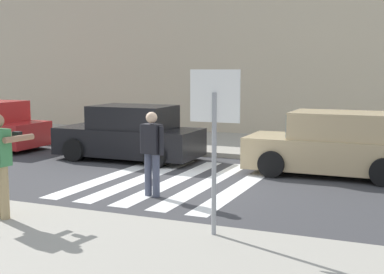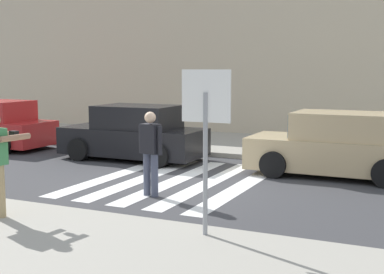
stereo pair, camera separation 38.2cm
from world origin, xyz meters
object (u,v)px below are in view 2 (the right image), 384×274
object	(u,v)px
pedestrian_crossing	(150,149)
parked_car_black	(134,134)
stop_sign	(206,116)
parked_car_tan	(336,146)

from	to	relation	value
pedestrian_crossing	parked_car_black	size ratio (longest dim) A/B	0.42
parked_car_black	pedestrian_crossing	bearing A→B (deg)	-54.70
pedestrian_crossing	parked_car_black	world-z (taller)	pedestrian_crossing
stop_sign	parked_car_black	bearing A→B (deg)	128.99
stop_sign	pedestrian_crossing	distance (m)	3.29
parked_car_tan	stop_sign	bearing A→B (deg)	-98.25
pedestrian_crossing	parked_car_tan	size ratio (longest dim) A/B	0.42
parked_car_black	parked_car_tan	distance (m)	5.65
stop_sign	parked_car_tan	distance (m)	6.10
stop_sign	pedestrian_crossing	xyz separation A→B (m)	(-2.20, 2.26, -0.94)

